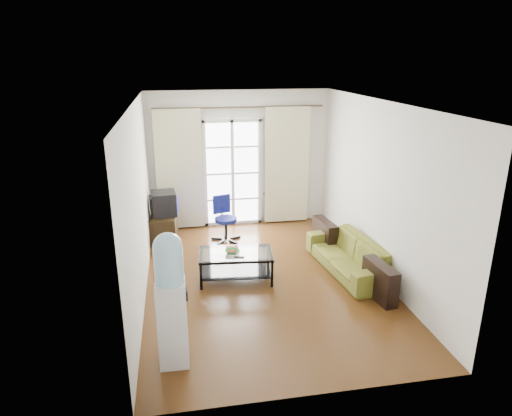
% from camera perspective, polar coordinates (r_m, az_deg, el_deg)
% --- Properties ---
extents(floor, '(5.20, 5.20, 0.00)m').
position_cam_1_polar(floor, '(7.21, 1.04, -8.89)').
color(floor, '#523113').
rests_on(floor, ground).
extents(ceiling, '(5.20, 5.20, 0.00)m').
position_cam_1_polar(ceiling, '(6.42, 1.18, 13.01)').
color(ceiling, white).
rests_on(ceiling, wall_back).
extents(wall_back, '(3.60, 0.02, 2.70)m').
position_cam_1_polar(wall_back, '(9.17, -2.08, 6.13)').
color(wall_back, white).
rests_on(wall_back, floor).
extents(wall_front, '(3.60, 0.02, 2.70)m').
position_cam_1_polar(wall_front, '(4.35, 7.88, -8.56)').
color(wall_front, white).
rests_on(wall_front, floor).
extents(wall_left, '(0.02, 5.20, 2.70)m').
position_cam_1_polar(wall_left, '(6.59, -14.42, 0.56)').
color(wall_left, white).
rests_on(wall_left, floor).
extents(wall_right, '(0.02, 5.20, 2.70)m').
position_cam_1_polar(wall_right, '(7.25, 15.21, 2.11)').
color(wall_right, white).
rests_on(wall_right, floor).
extents(french_door, '(1.16, 0.06, 2.15)m').
position_cam_1_polar(french_door, '(9.16, -2.94, 4.34)').
color(french_door, white).
rests_on(french_door, wall_back).
extents(curtain_rod, '(3.30, 0.04, 0.04)m').
position_cam_1_polar(curtain_rod, '(8.91, -2.07, 12.48)').
color(curtain_rod, '#4C3F2D').
rests_on(curtain_rod, wall_back).
extents(curtain_left, '(0.90, 0.07, 2.35)m').
position_cam_1_polar(curtain_left, '(9.00, -9.57, 4.67)').
color(curtain_left, beige).
rests_on(curtain_left, curtain_rod).
extents(curtain_right, '(0.90, 0.07, 2.35)m').
position_cam_1_polar(curtain_right, '(9.27, 3.88, 5.28)').
color(curtain_right, beige).
rests_on(curtain_right, curtain_rod).
extents(radiator, '(0.64, 0.12, 0.64)m').
position_cam_1_polar(radiator, '(9.49, 2.86, 0.16)').
color(radiator, gray).
rests_on(radiator, floor).
extents(sofa, '(2.00, 1.14, 0.54)m').
position_cam_1_polar(sofa, '(7.52, 11.55, -5.80)').
color(sofa, brown).
rests_on(sofa, floor).
extents(coffee_table, '(1.17, 0.74, 0.45)m').
position_cam_1_polar(coffee_table, '(7.08, -2.53, -6.79)').
color(coffee_table, silver).
rests_on(coffee_table, floor).
extents(bowl, '(0.30, 0.30, 0.05)m').
position_cam_1_polar(bowl, '(6.99, -2.99, -5.45)').
color(bowl, '#369452').
rests_on(bowl, coffee_table).
extents(book, '(0.22, 0.28, 0.02)m').
position_cam_1_polar(book, '(7.10, -3.64, -5.20)').
color(book, '#9D2913').
rests_on(book, coffee_table).
extents(remote, '(0.16, 0.07, 0.02)m').
position_cam_1_polar(remote, '(6.84, -2.08, -6.16)').
color(remote, black).
rests_on(remote, coffee_table).
extents(tv_stand, '(0.52, 0.73, 0.51)m').
position_cam_1_polar(tv_stand, '(8.72, -11.40, -2.41)').
color(tv_stand, black).
rests_on(tv_stand, floor).
extents(crt_tv, '(0.51, 0.51, 0.43)m').
position_cam_1_polar(crt_tv, '(8.59, -11.58, 0.58)').
color(crt_tv, black).
rests_on(crt_tv, tv_stand).
extents(task_chair, '(0.72, 0.72, 0.85)m').
position_cam_1_polar(task_chair, '(8.58, -3.84, -2.45)').
color(task_chair, black).
rests_on(task_chair, floor).
extents(water_cooler, '(0.35, 0.33, 1.58)m').
position_cam_1_polar(water_cooler, '(5.11, -10.59, -10.97)').
color(water_cooler, silver).
rests_on(water_cooler, floor).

